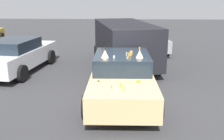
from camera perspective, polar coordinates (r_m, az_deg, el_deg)
ground_plane at (r=8.29m, az=2.08°, el=-6.03°), size 60.00×60.00×0.00m
art_car_decorated at (r=8.10m, az=2.13°, el=-1.39°), size 4.71×2.14×1.60m
parked_van_far_left at (r=11.76m, az=2.71°, el=6.04°), size 5.42×3.11×1.95m
parked_sedan_near_right at (r=11.70m, az=-19.92°, el=3.11°), size 4.65×2.37×1.39m
parked_sedan_far_right at (r=15.36m, az=7.24°, el=6.62°), size 4.71×2.49×1.41m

